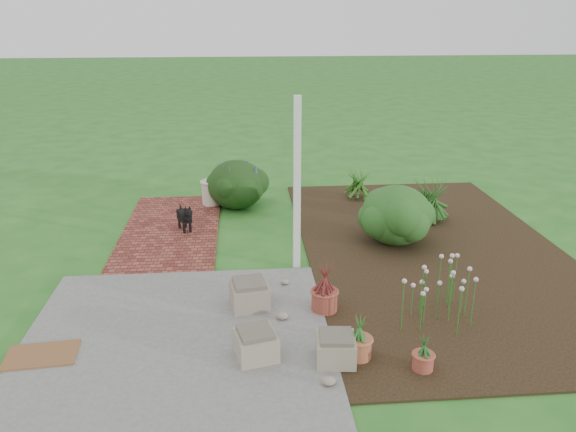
{
  "coord_description": "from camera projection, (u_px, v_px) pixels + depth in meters",
  "views": [
    {
      "loc": [
        -0.45,
        -7.34,
        3.56
      ],
      "look_at": [
        0.2,
        0.4,
        0.7
      ],
      "focal_mm": 35.0,
      "sensor_mm": 36.0,
      "label": 1
    }
  ],
  "objects": [
    {
      "name": "agapanthus_clump_front",
      "position": [
        358.0,
        181.0,
        11.08
      ],
      "size": [
        0.85,
        0.85,
        0.69
      ],
      "primitive_type": null,
      "rotation": [
        0.0,
        0.0,
        -0.09
      ],
      "color": "#0F3F0D",
      "rests_on": "garden_bed"
    },
    {
      "name": "terracotta_pot_bronze",
      "position": [
        324.0,
        300.0,
        6.98
      ],
      "size": [
        0.39,
        0.39,
        0.26
      ],
      "primitive_type": "cylinder",
      "rotation": [
        0.0,
        0.0,
        0.24
      ],
      "color": "brown",
      "rests_on": "garden_bed"
    },
    {
      "name": "garden_bed",
      "position": [
        434.0,
        251.0,
        8.78
      ],
      "size": [
        4.0,
        7.0,
        0.03
      ],
      "primitive_type": "cube",
      "color": "black",
      "rests_on": "ground"
    },
    {
      "name": "terracotta_pot_small_right",
      "position": [
        359.0,
        348.0,
        6.03
      ],
      "size": [
        0.33,
        0.33,
        0.23
      ],
      "primitive_type": "cylinder",
      "rotation": [
        0.0,
        0.0,
        -0.23
      ],
      "color": "#B55E3D",
      "rests_on": "garden_bed"
    },
    {
      "name": "pink_flower_patch",
      "position": [
        433.0,
        292.0,
        6.74
      ],
      "size": [
        1.28,
        1.28,
        0.67
      ],
      "primitive_type": null,
      "rotation": [
        0.0,
        0.0,
        -0.26
      ],
      "color": "#113D0F",
      "rests_on": "garden_bed"
    },
    {
      "name": "concrete_patio",
      "position": [
        177.0,
        341.0,
        6.38
      ],
      "size": [
        3.5,
        3.5,
        0.04
      ],
      "primitive_type": "cube",
      "color": "slate",
      "rests_on": "ground"
    },
    {
      "name": "ground",
      "position": [
        277.0,
        271.0,
        8.12
      ],
      "size": [
        80.0,
        80.0,
        0.0
      ],
      "primitive_type": "plane",
      "color": "#266820",
      "rests_on": "ground"
    },
    {
      "name": "stone_trough_mid",
      "position": [
        336.0,
        349.0,
        5.94
      ],
      "size": [
        0.45,
        0.45,
        0.27
      ],
      "primitive_type": "cube",
      "rotation": [
        0.0,
        0.0,
        -0.1
      ],
      "color": "gray",
      "rests_on": "concrete_patio"
    },
    {
      "name": "brick_path",
      "position": [
        171.0,
        229.0,
        9.62
      ],
      "size": [
        1.6,
        3.5,
        0.04
      ],
      "primitive_type": "cube",
      "color": "maroon",
      "rests_on": "ground"
    },
    {
      "name": "veranda_post",
      "position": [
        297.0,
        186.0,
        7.81
      ],
      "size": [
        0.1,
        0.1,
        2.5
      ],
      "primitive_type": "cube",
      "color": "white",
      "rests_on": "ground"
    },
    {
      "name": "cream_ceramic_urn",
      "position": [
        211.0,
        193.0,
        10.74
      ],
      "size": [
        0.35,
        0.35,
        0.45
      ],
      "primitive_type": "cylinder",
      "rotation": [
        0.0,
        0.0,
        0.02
      ],
      "color": "beige",
      "rests_on": "brick_path"
    },
    {
      "name": "coir_doormat",
      "position": [
        41.0,
        355.0,
        6.06
      ],
      "size": [
        0.79,
        0.55,
        0.02
      ],
      "primitive_type": "cube",
      "rotation": [
        0.0,
        0.0,
        0.09
      ],
      "color": "brown",
      "rests_on": "concrete_patio"
    },
    {
      "name": "stone_trough_near",
      "position": [
        256.0,
        345.0,
        6.01
      ],
      "size": [
        0.5,
        0.5,
        0.28
      ],
      "primitive_type": "cube",
      "rotation": [
        0.0,
        0.0,
        0.23
      ],
      "color": "gray",
      "rests_on": "concrete_patio"
    },
    {
      "name": "purple_flowering_bush",
      "position": [
        236.0,
        183.0,
        10.64
      ],
      "size": [
        1.43,
        1.43,
        0.93
      ],
      "primitive_type": "ellipsoid",
      "rotation": [
        0.0,
        0.0,
        -0.4
      ],
      "color": "black",
      "rests_on": "ground"
    },
    {
      "name": "stone_trough_far",
      "position": [
        250.0,
        295.0,
        7.04
      ],
      "size": [
        0.52,
        0.52,
        0.3
      ],
      "primitive_type": "cube",
      "rotation": [
        0.0,
        0.0,
        0.15
      ],
      "color": "gray",
      "rests_on": "concrete_patio"
    },
    {
      "name": "black_dog",
      "position": [
        185.0,
        216.0,
        9.4
      ],
      "size": [
        0.3,
        0.5,
        0.45
      ],
      "rotation": [
        0.0,
        0.0,
        0.41
      ],
      "color": "black",
      "rests_on": "brick_path"
    },
    {
      "name": "evergreen_shrub",
      "position": [
        397.0,
        213.0,
        8.94
      ],
      "size": [
        1.28,
        1.28,
        0.96
      ],
      "primitive_type": "ellipsoid",
      "rotation": [
        0.0,
        0.0,
        0.15
      ],
      "color": "#204114",
      "rests_on": "garden_bed"
    },
    {
      "name": "agapanthus_clump_back",
      "position": [
        430.0,
        196.0,
        9.84
      ],
      "size": [
        1.25,
        1.25,
        0.9
      ],
      "primitive_type": null,
      "rotation": [
        0.0,
        0.0,
        -0.28
      ],
      "color": "#1E3B13",
      "rests_on": "garden_bed"
    },
    {
      "name": "terracotta_pot_small_left",
      "position": [
        423.0,
        361.0,
        5.83
      ],
      "size": [
        0.22,
        0.22,
        0.18
      ],
      "primitive_type": "cylinder",
      "rotation": [
        0.0,
        0.0,
        -0.02
      ],
      "color": "#A44837",
      "rests_on": "garden_bed"
    }
  ]
}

